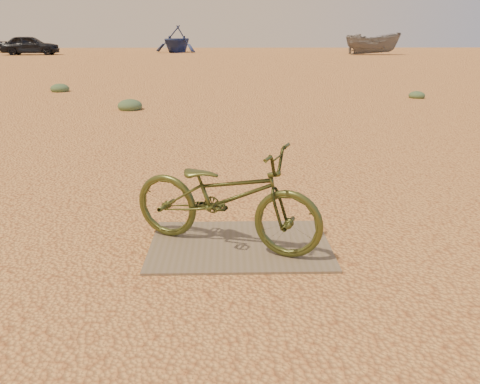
{
  "coord_description": "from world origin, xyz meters",
  "views": [
    {
      "loc": [
        -0.09,
        -3.86,
        1.86
      ],
      "look_at": [
        0.0,
        0.04,
        0.53
      ],
      "focal_mm": 35.0,
      "sensor_mm": 36.0,
      "label": 1
    }
  ],
  "objects_px": {
    "boat_far_left": "(177,39)",
    "boat_mid_right": "(373,44)",
    "bicycle": "(225,196)",
    "plywood_board": "(240,245)",
    "car": "(30,45)"
  },
  "relations": [
    {
      "from": "boat_far_left",
      "to": "boat_mid_right",
      "type": "relative_size",
      "value": 1.01
    },
    {
      "from": "bicycle",
      "to": "boat_far_left",
      "type": "xyz_separation_m",
      "value": [
        -5.06,
        44.53,
        0.79
      ]
    },
    {
      "from": "boat_far_left",
      "to": "boat_mid_right",
      "type": "xyz_separation_m",
      "value": [
        17.84,
        -5.45,
        -0.35
      ]
    },
    {
      "from": "plywood_board",
      "to": "car",
      "type": "distance_m",
      "value": 43.15
    },
    {
      "from": "car",
      "to": "boat_mid_right",
      "type": "height_order",
      "value": "boat_mid_right"
    },
    {
      "from": "boat_far_left",
      "to": "car",
      "type": "bearing_deg",
      "value": -135.3
    },
    {
      "from": "plywood_board",
      "to": "boat_far_left",
      "type": "bearing_deg",
      "value": 96.65
    },
    {
      "from": "bicycle",
      "to": "boat_far_left",
      "type": "relative_size",
      "value": 0.37
    },
    {
      "from": "bicycle",
      "to": "car",
      "type": "xyz_separation_m",
      "value": [
        -17.37,
        39.45,
        0.33
      ]
    },
    {
      "from": "plywood_board",
      "to": "bicycle",
      "type": "xyz_separation_m",
      "value": [
        -0.13,
        -0.01,
        0.48
      ]
    },
    {
      "from": "plywood_board",
      "to": "boat_mid_right",
      "type": "bearing_deg",
      "value": 72.06
    },
    {
      "from": "bicycle",
      "to": "car",
      "type": "height_order",
      "value": "car"
    },
    {
      "from": "boat_mid_right",
      "to": "boat_far_left",
      "type": "bearing_deg",
      "value": 75.33
    },
    {
      "from": "boat_far_left",
      "to": "boat_mid_right",
      "type": "distance_m",
      "value": 18.65
    },
    {
      "from": "bicycle",
      "to": "car",
      "type": "bearing_deg",
      "value": 47.09
    }
  ]
}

